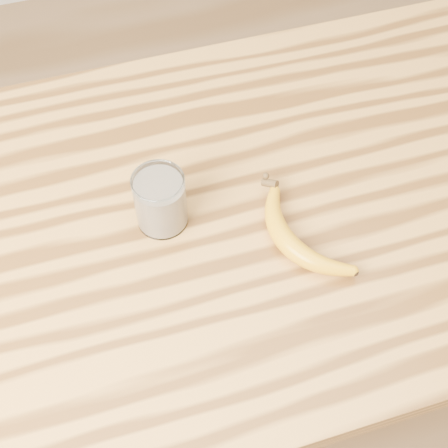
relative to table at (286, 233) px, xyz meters
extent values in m
plane|color=brown|center=(0.00, 0.00, -0.77)|extent=(4.00, 4.00, 0.00)
cube|color=#B17935|center=(0.00, 0.00, 0.11)|extent=(1.20, 0.80, 0.04)
cylinder|color=brown|center=(-0.54, 0.34, -0.34)|extent=(0.06, 0.06, 0.86)
cylinder|color=brown|center=(0.54, 0.34, -0.34)|extent=(0.06, 0.06, 0.86)
cylinder|color=white|center=(-0.22, 0.01, 0.18)|extent=(0.08, 0.08, 0.10)
torus|color=white|center=(-0.22, 0.01, 0.23)|extent=(0.08, 0.08, 0.00)
cylinder|color=#F3E4C2|center=(-0.22, 0.01, 0.18)|extent=(0.08, 0.08, 0.09)
camera|label=1|loc=(-0.30, -0.58, 0.96)|focal=50.00mm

